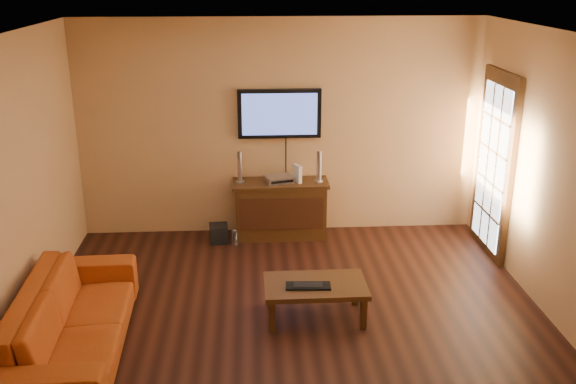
{
  "coord_description": "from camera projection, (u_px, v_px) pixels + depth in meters",
  "views": [
    {
      "loc": [
        -0.38,
        -5.28,
        3.22
      ],
      "look_at": [
        -0.0,
        0.8,
        1.1
      ],
      "focal_mm": 40.0,
      "sensor_mm": 36.0,
      "label": 1
    }
  ],
  "objects": [
    {
      "name": "ground_plane",
      "position": [
        294.0,
        329.0,
        6.06
      ],
      "size": [
        5.0,
        5.0,
        0.0
      ],
      "primitive_type": "plane",
      "color": "black",
      "rests_on": "ground"
    },
    {
      "name": "room_walls",
      "position": [
        290.0,
        140.0,
        6.1
      ],
      "size": [
        5.0,
        5.0,
        5.0
      ],
      "color": "tan",
      "rests_on": "ground"
    },
    {
      "name": "french_door",
      "position": [
        494.0,
        167.0,
        7.46
      ],
      "size": [
        0.07,
        1.02,
        2.22
      ],
      "color": "#38200C",
      "rests_on": "ground"
    },
    {
      "name": "media_console",
      "position": [
        281.0,
        209.0,
        8.08
      ],
      "size": [
        1.19,
        0.45,
        0.73
      ],
      "color": "#38200C",
      "rests_on": "ground"
    },
    {
      "name": "television",
      "position": [
        279.0,
        114.0,
        7.87
      ],
      "size": [
        1.03,
        0.08,
        0.61
      ],
      "color": "black",
      "rests_on": "ground"
    },
    {
      "name": "coffee_table",
      "position": [
        315.0,
        288.0,
        6.17
      ],
      "size": [
        0.98,
        0.59,
        0.37
      ],
      "color": "#38200C",
      "rests_on": "ground"
    },
    {
      "name": "sofa",
      "position": [
        71.0,
        310.0,
        5.56
      ],
      "size": [
        0.73,
        2.21,
        0.85
      ],
      "primitive_type": "imported",
      "rotation": [
        0.0,
        0.0,
        1.61
      ],
      "color": "#B14813",
      "rests_on": "ground"
    },
    {
      "name": "speaker_left",
      "position": [
        240.0,
        168.0,
        7.88
      ],
      "size": [
        0.11,
        0.11,
        0.39
      ],
      "color": "silver",
      "rests_on": "media_console"
    },
    {
      "name": "speaker_right",
      "position": [
        319.0,
        168.0,
        7.9
      ],
      "size": [
        0.11,
        0.11,
        0.39
      ],
      "color": "silver",
      "rests_on": "media_console"
    },
    {
      "name": "av_receiver",
      "position": [
        279.0,
        179.0,
        7.94
      ],
      "size": [
        0.38,
        0.32,
        0.08
      ],
      "primitive_type": "cube",
      "rotation": [
        0.0,
        0.0,
        0.28
      ],
      "color": "silver",
      "rests_on": "media_console"
    },
    {
      "name": "game_console",
      "position": [
        297.0,
        174.0,
        7.92
      ],
      "size": [
        0.11,
        0.16,
        0.22
      ],
      "primitive_type": "cube",
      "rotation": [
        0.0,
        0.0,
        0.42
      ],
      "color": "white",
      "rests_on": "media_console"
    },
    {
      "name": "subwoofer",
      "position": [
        219.0,
        233.0,
        7.98
      ],
      "size": [
        0.24,
        0.24,
        0.22
      ],
      "primitive_type": "cube",
      "rotation": [
        0.0,
        0.0,
        0.09
      ],
      "color": "black",
      "rests_on": "ground"
    },
    {
      "name": "bottle",
      "position": [
        235.0,
        238.0,
        7.86
      ],
      "size": [
        0.08,
        0.08,
        0.22
      ],
      "color": "white",
      "rests_on": "ground"
    },
    {
      "name": "keyboard",
      "position": [
        308.0,
        286.0,
        6.09
      ],
      "size": [
        0.44,
        0.18,
        0.03
      ],
      "color": "black",
      "rests_on": "coffee_table"
    }
  ]
}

